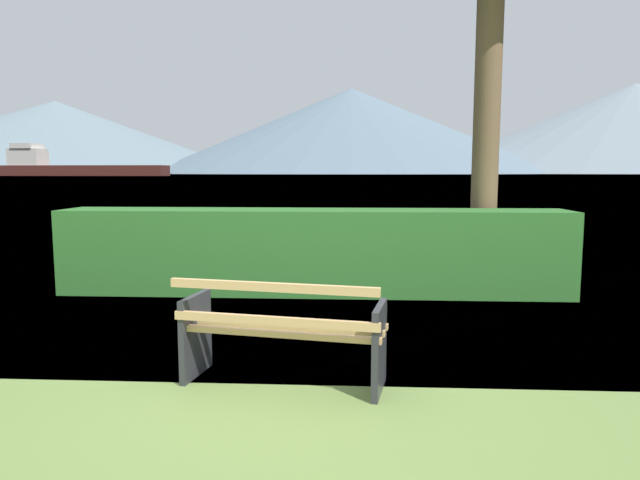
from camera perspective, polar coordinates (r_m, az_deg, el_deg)
The scene contains 6 objects.
ground_plane at distance 4.67m, azimuth -3.56°, elevation -14.08°, with size 1400.00×1400.00×0.00m, color olive.
water_surface at distance 314.27m, azimuth 3.08°, elevation 6.58°, with size 620.00×620.00×0.00m, color #7A99A8.
park_bench at distance 4.48m, azimuth -3.82°, elevation -9.29°, with size 1.67×0.84×0.87m.
hedge_row at distance 7.83m, azimuth -0.68°, elevation -1.13°, with size 6.94×0.88×1.15m, color #2D6B28.
cargo_ship_large at distance 256.34m, azimuth -24.04°, elevation 6.76°, with size 72.01×13.63×13.22m.
distant_hills at distance 576.08m, azimuth 6.39°, elevation 10.77°, with size 995.92×446.88×89.58m.
Camera 1 is at (0.52, -4.33, 1.67)m, focal length 31.74 mm.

